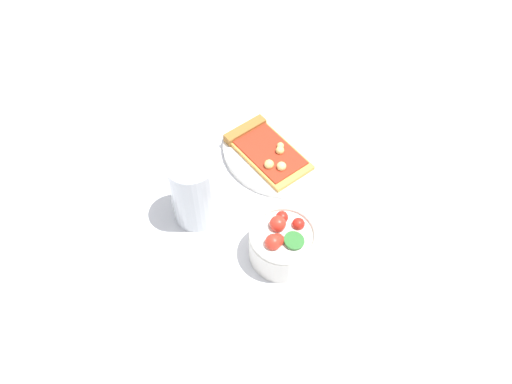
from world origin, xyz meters
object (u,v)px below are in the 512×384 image
at_px(pizza_slice_main, 265,149).
at_px(salad_bowl, 283,242).
at_px(plate, 287,145).
at_px(soda_glass, 194,192).

xyz_separation_m(pizza_slice_main, salad_bowl, (0.04, -0.20, 0.01)).
relative_size(plate, pizza_slice_main, 1.38).
bearing_deg(pizza_slice_main, plate, 32.57).
relative_size(plate, soda_glass, 1.80).
height_order(plate, soda_glass, soda_glass).
distance_m(plate, soda_glass, 0.22).
bearing_deg(soda_glass, plate, 48.47).
bearing_deg(soda_glass, pizza_slice_main, 52.62).
relative_size(plate, salad_bowl, 2.20).
distance_m(pizza_slice_main, soda_glass, 0.18).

